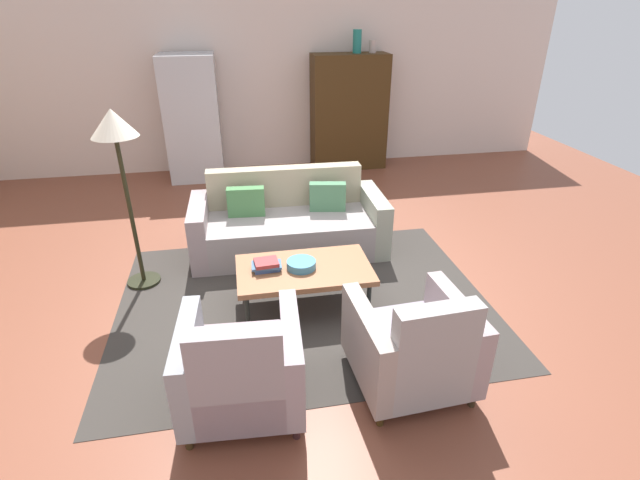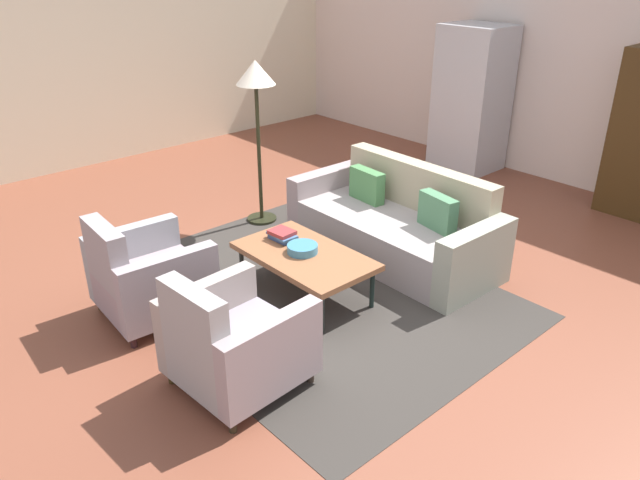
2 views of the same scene
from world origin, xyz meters
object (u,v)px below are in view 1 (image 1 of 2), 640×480
(couch, at_px, (288,224))
(cabinet, at_px, (349,113))
(coffee_table, at_px, (304,271))
(armchair_right, at_px, (414,349))
(vase_tall, at_px, (357,41))
(refrigerator, at_px, (193,119))
(fruit_bowl, at_px, (301,264))
(vase_round, at_px, (373,46))
(armchair_left, at_px, (241,372))
(floor_lamp, at_px, (116,141))
(book_stack, at_px, (266,265))

(couch, relative_size, cabinet, 1.18)
(coffee_table, distance_m, armchair_right, 1.31)
(vase_tall, height_order, refrigerator, vase_tall)
(fruit_bowl, xyz_separation_m, vase_round, (1.73, 3.94, 1.46))
(armchair_left, relative_size, armchair_right, 1.00)
(vase_tall, xyz_separation_m, vase_round, (0.25, 0.00, -0.08))
(vase_tall, relative_size, vase_round, 1.82)
(cabinet, bearing_deg, vase_tall, -2.71)
(vase_round, bearing_deg, refrigerator, -177.97)
(armchair_right, relative_size, floor_lamp, 0.51)
(armchair_left, bearing_deg, book_stack, 80.95)
(book_stack, bearing_deg, cabinet, 66.70)
(couch, bearing_deg, armchair_right, 105.53)
(armchair_left, xyz_separation_m, armchair_right, (1.21, -0.00, 0.00))
(vase_tall, bearing_deg, refrigerator, -177.77)
(book_stack, bearing_deg, vase_tall, 65.45)
(refrigerator, bearing_deg, cabinet, 2.43)
(book_stack, bearing_deg, coffee_table, -4.63)
(fruit_bowl, height_order, cabinet, cabinet)
(floor_lamp, bearing_deg, coffee_table, -24.31)
(couch, distance_m, coffee_table, 1.19)
(armchair_right, height_order, book_stack, armchair_right)
(vase_tall, bearing_deg, book_stack, -114.55)
(armchair_right, bearing_deg, vase_tall, 77.22)
(fruit_bowl, bearing_deg, refrigerator, 105.79)
(vase_tall, bearing_deg, armchair_left, -111.97)
(armchair_right, relative_size, book_stack, 3.28)
(floor_lamp, bearing_deg, vase_tall, 47.43)
(cabinet, bearing_deg, coffee_table, -108.97)
(vase_round, height_order, floor_lamp, vase_round)
(floor_lamp, bearing_deg, couch, 17.97)
(vase_round, bearing_deg, couch, -121.76)
(book_stack, bearing_deg, vase_round, 62.49)
(vase_round, relative_size, floor_lamp, 0.11)
(vase_round, distance_m, floor_lamp, 4.60)
(armchair_right, bearing_deg, coffee_table, 114.07)
(armchair_left, height_order, floor_lamp, floor_lamp)
(armchair_right, bearing_deg, couch, 101.05)
(book_stack, distance_m, floor_lamp, 1.69)
(coffee_table, relative_size, refrigerator, 0.65)
(armchair_left, xyz_separation_m, floor_lamp, (-0.92, 1.86, 1.10))
(couch, bearing_deg, refrigerator, -66.06)
(refrigerator, bearing_deg, vase_round, 2.03)
(armchair_left, relative_size, refrigerator, 0.48)
(book_stack, height_order, cabinet, cabinet)
(refrigerator, height_order, floor_lamp, refrigerator)
(armchair_left, distance_m, vase_tall, 5.74)
(vase_round, bearing_deg, fruit_bowl, -113.72)
(couch, xyz_separation_m, armchair_left, (-0.61, -2.35, 0.06))
(coffee_table, relative_size, floor_lamp, 0.70)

